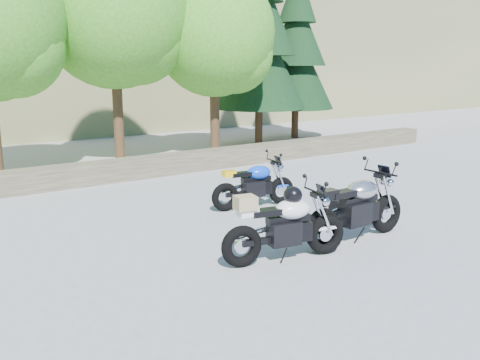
% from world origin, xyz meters
% --- Properties ---
extents(ground, '(90.00, 90.00, 0.00)m').
position_xyz_m(ground, '(0.00, 0.00, 0.00)').
color(ground, gray).
rests_on(ground, ground).
extents(stone_wall, '(22.00, 0.55, 0.50)m').
position_xyz_m(stone_wall, '(0.00, 5.50, 0.25)').
color(stone_wall, '#4A4031').
rests_on(stone_wall, ground).
extents(tree_decid_mid, '(4.08, 4.08, 6.24)m').
position_xyz_m(tree_decid_mid, '(0.91, 7.54, 4.04)').
color(tree_decid_mid, '#382314').
rests_on(tree_decid_mid, ground).
extents(tree_decid_right, '(3.54, 3.54, 5.41)m').
position_xyz_m(tree_decid_right, '(3.71, 6.94, 3.50)').
color(tree_decid_right, '#382314').
rests_on(tree_decid_right, ground).
extents(conifer_near, '(3.17, 3.17, 7.06)m').
position_xyz_m(conifer_near, '(6.20, 8.20, 3.68)').
color(conifer_near, '#382314').
rests_on(conifer_near, ground).
extents(conifer_far, '(2.82, 2.82, 6.27)m').
position_xyz_m(conifer_far, '(8.40, 8.80, 3.27)').
color(conifer_far, '#382314').
rests_on(conifer_far, ground).
extents(silver_bike, '(2.09, 0.66, 1.05)m').
position_xyz_m(silver_bike, '(1.07, -0.92, 0.51)').
color(silver_bike, black).
rests_on(silver_bike, ground).
extents(white_bike, '(1.91, 0.69, 1.07)m').
position_xyz_m(white_bike, '(-0.43, -0.94, 0.52)').
color(white_bike, black).
rests_on(white_bike, ground).
extents(blue_bike, '(1.78, 0.57, 0.90)m').
position_xyz_m(blue_bike, '(0.99, 1.61, 0.44)').
color(blue_bike, black).
rests_on(blue_bike, ground).
extents(backpack, '(0.36, 0.34, 0.41)m').
position_xyz_m(backpack, '(1.58, -0.03, 0.20)').
color(backpack, black).
rests_on(backpack, ground).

